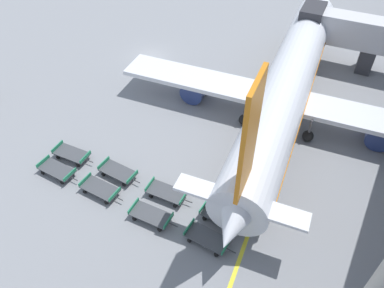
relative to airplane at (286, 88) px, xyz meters
The scene contains 11 objects.
ground_plane 18.30m from the airplane, behind, with size 500.00×500.00×0.00m, color gray.
airplane is the anchor object (origin of this frame).
baggage_dolly_row_near_col_a 21.96m from the airplane, 128.69° to the right, with size 3.85×1.64×0.92m.
baggage_dolly_row_near_col_b 19.30m from the airplane, 118.54° to the right, with size 3.85×1.65×0.92m.
baggage_dolly_row_near_col_c 17.55m from the airplane, 103.79° to the right, with size 3.89×1.78×0.92m.
baggage_dolly_row_near_col_d 16.69m from the airplane, 88.28° to the right, with size 3.85×1.66×0.92m.
baggage_dolly_row_mid_a_col_a 20.59m from the airplane, 132.87° to the right, with size 3.89×1.80×0.92m.
baggage_dolly_row_mid_a_col_b 17.38m from the airplane, 121.71° to the right, with size 3.85×1.66×0.92m.
baggage_dolly_row_mid_a_col_c 15.29m from the airplane, 106.57° to the right, with size 3.89×1.80×0.92m.
baggage_dolly_row_mid_a_col_d 14.51m from the airplane, 87.91° to the right, with size 3.86×1.66×0.92m.
stand_guidance_stripe 8.53m from the airplane, 76.07° to the right, with size 5.62×39.07×0.01m.
Camera 1 is at (24.68, -32.42, 23.85)m, focal length 35.00 mm.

